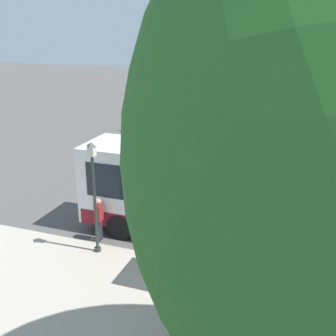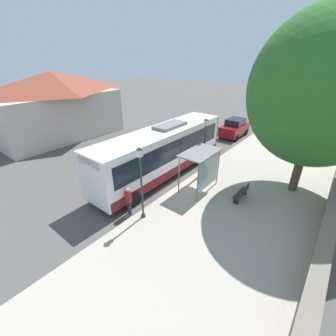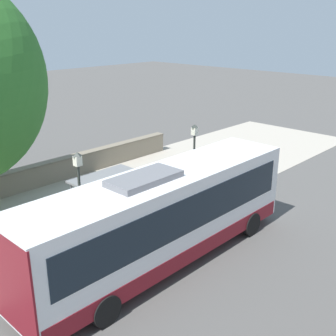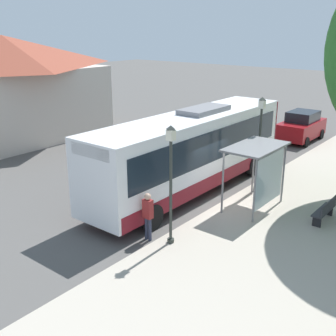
% 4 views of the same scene
% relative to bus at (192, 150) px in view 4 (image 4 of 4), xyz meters
% --- Properties ---
extents(ground_plane, '(120.00, 120.00, 0.00)m').
position_rel_bus_xyz_m(ground_plane, '(-1.81, 0.44, -1.91)').
color(ground_plane, '#514F4C').
rests_on(ground_plane, ground).
extents(sidewalk_plaza, '(9.00, 44.00, 0.02)m').
position_rel_bus_xyz_m(sidewalk_plaza, '(-6.31, 0.44, -1.90)').
color(sidewalk_plaza, '#ADA393').
rests_on(sidewalk_plaza, ground).
extents(background_building, '(7.07, 12.55, 6.64)m').
position_rel_bus_xyz_m(background_building, '(14.36, 0.04, 1.51)').
color(background_building, beige).
rests_on(background_building, ground).
extents(bus, '(2.62, 11.71, 3.70)m').
position_rel_bus_xyz_m(bus, '(0.00, 0.00, 0.00)').
color(bus, white).
rests_on(bus, ground).
extents(bus_shelter, '(1.68, 2.85, 2.64)m').
position_rel_bus_xyz_m(bus_shelter, '(-3.23, -0.02, 0.26)').
color(bus_shelter, slate).
rests_on(bus_shelter, ground).
extents(pedestrian, '(0.34, 0.23, 1.75)m').
position_rel_bus_xyz_m(pedestrian, '(-1.56, 4.78, -0.88)').
color(pedestrian, '#2D3347').
rests_on(pedestrian, ground).
extents(bench, '(0.40, 1.63, 0.88)m').
position_rel_bus_xyz_m(bench, '(-5.86, -0.52, -1.44)').
color(bench, '#333338').
rests_on(bench, ground).
extents(street_lamp_near, '(0.28, 0.28, 4.15)m').
position_rel_bus_xyz_m(street_lamp_near, '(-2.31, 4.47, 0.55)').
color(street_lamp_near, '#2D332D').
rests_on(street_lamp_near, ground).
extents(street_lamp_far, '(0.28, 0.28, 4.25)m').
position_rel_bus_xyz_m(street_lamp_far, '(-2.28, -1.90, 0.61)').
color(street_lamp_far, '#2D332D').
rests_on(street_lamp_far, ground).
extents(parked_car_behind_bus, '(2.00, 4.03, 1.92)m').
position_rel_bus_xyz_m(parked_car_behind_bus, '(-0.39, -11.73, -0.97)').
color(parked_car_behind_bus, maroon).
rests_on(parked_car_behind_bus, ground).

